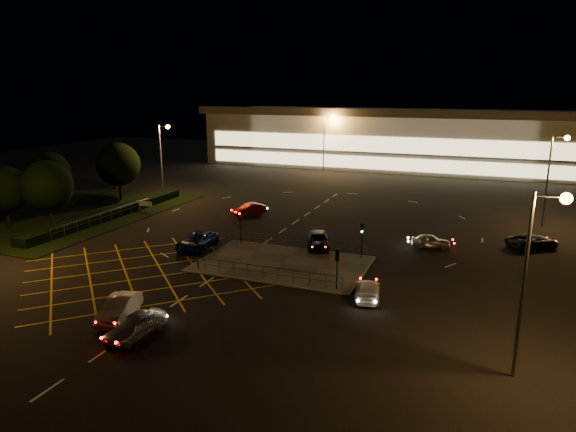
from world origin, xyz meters
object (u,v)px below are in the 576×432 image
(signal_se, at_px, (337,261))
(car_near_silver, at_px, (135,325))
(car_approach_white, at_px, (368,290))
(signal_sw, at_px, (197,243))
(car_queue_white, at_px, (119,308))
(signal_nw, at_px, (240,221))
(car_east_grey, at_px, (533,241))
(car_far_dkgrey, at_px, (318,240))
(car_circ_red, at_px, (249,209))
(signal_ne, at_px, (362,233))
(car_right_silver, at_px, (431,241))
(car_left_blue, at_px, (197,241))

(signal_se, relative_size, car_near_silver, 0.73)
(signal_se, xyz_separation_m, car_approach_white, (2.48, -0.58, -1.74))
(car_approach_white, bearing_deg, car_near_silver, 31.66)
(signal_sw, distance_m, car_queue_white, 10.01)
(signal_nw, bearing_deg, car_approach_white, -30.61)
(signal_nw, bearing_deg, car_east_grey, 18.73)
(car_far_dkgrey, bearing_deg, signal_nw, 173.51)
(car_circ_red, height_order, car_approach_white, car_circ_red)
(car_near_silver, xyz_separation_m, car_queue_white, (-2.59, 1.70, 0.00))
(signal_ne, bearing_deg, signal_sw, -146.35)
(signal_nw, xyz_separation_m, car_far_dkgrey, (7.38, 1.72, -1.64))
(car_right_silver, height_order, car_circ_red, car_circ_red)
(car_circ_red, bearing_deg, car_queue_white, -44.06)
(signal_ne, bearing_deg, car_far_dkgrey, 159.55)
(car_far_dkgrey, distance_m, car_circ_red, 15.14)
(signal_se, relative_size, car_queue_white, 0.70)
(signal_sw, distance_m, signal_nw, 7.99)
(signal_nw, bearing_deg, car_circ_red, 111.39)
(car_left_blue, xyz_separation_m, car_approach_white, (17.74, -5.82, -0.12))
(signal_nw, xyz_separation_m, car_left_blue, (-3.25, -2.75, -1.63))
(car_approach_white, bearing_deg, signal_sw, -13.27)
(signal_ne, relative_size, car_approach_white, 0.73)
(car_right_silver, distance_m, car_circ_red, 22.48)
(car_near_silver, bearing_deg, signal_se, 58.68)
(car_right_silver, xyz_separation_m, car_east_grey, (9.07, 3.24, 0.06))
(car_circ_red, distance_m, car_east_grey, 30.95)
(car_far_dkgrey, xyz_separation_m, car_east_grey, (19.08, 7.25, -0.04))
(signal_nw, xyz_separation_m, signal_ne, (12.00, 0.00, 0.00))
(signal_nw, relative_size, car_left_blue, 0.59)
(car_approach_white, bearing_deg, car_left_blue, -29.12)
(signal_nw, height_order, car_east_grey, signal_nw)
(signal_nw, relative_size, car_approach_white, 0.73)
(signal_ne, relative_size, car_far_dkgrey, 0.63)
(signal_sw, xyz_separation_m, car_right_silver, (17.39, 13.72, -1.75))
(car_far_dkgrey, relative_size, car_approach_white, 1.16)
(car_queue_white, distance_m, car_right_silver, 29.35)
(car_near_silver, bearing_deg, car_left_blue, 116.94)
(car_far_dkgrey, xyz_separation_m, car_circ_red, (-11.78, 9.52, -0.05))
(signal_nw, height_order, car_queue_white, signal_nw)
(signal_se, height_order, car_approach_white, signal_se)
(car_left_blue, bearing_deg, car_circ_red, 90.24)
(car_near_silver, relative_size, car_approach_white, 1.00)
(signal_sw, relative_size, car_left_blue, 0.59)
(signal_ne, distance_m, car_east_grey, 17.10)
(signal_ne, height_order, car_left_blue, signal_ne)
(signal_sw, bearing_deg, car_queue_white, 89.70)
(signal_sw, relative_size, signal_ne, 1.00)
(signal_sw, bearing_deg, car_east_grey, -147.34)
(car_queue_white, bearing_deg, signal_ne, 40.05)
(car_queue_white, bearing_deg, car_approach_white, 16.65)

